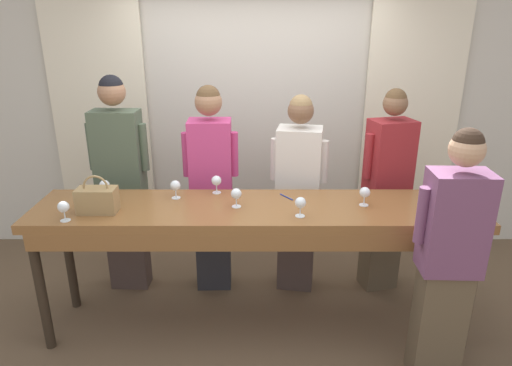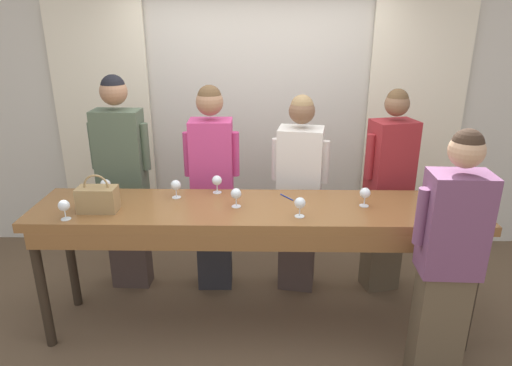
% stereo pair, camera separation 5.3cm
% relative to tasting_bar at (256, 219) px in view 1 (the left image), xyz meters
% --- Properties ---
extents(ground_plane, '(18.00, 18.00, 0.00)m').
position_rel_tasting_bar_xyz_m(ground_plane, '(0.00, 0.02, -0.92)').
color(ground_plane, brown).
extents(wall_back, '(12.00, 0.06, 2.80)m').
position_rel_tasting_bar_xyz_m(wall_back, '(0.00, 1.50, 0.48)').
color(wall_back, beige).
rests_on(wall_back, ground_plane).
extents(curtain_panel_left, '(0.92, 0.03, 2.69)m').
position_rel_tasting_bar_xyz_m(curtain_panel_left, '(-1.52, 1.44, 0.43)').
color(curtain_panel_left, '#EFE5C6').
rests_on(curtain_panel_left, ground_plane).
extents(curtain_panel_right, '(0.92, 0.03, 2.69)m').
position_rel_tasting_bar_xyz_m(curtain_panel_right, '(1.52, 1.44, 0.43)').
color(curtain_panel_right, '#EFE5C6').
rests_on(curtain_panel_right, ground_plane).
extents(tasting_bar, '(3.16, 0.65, 1.01)m').
position_rel_tasting_bar_xyz_m(tasting_bar, '(0.00, 0.00, 0.00)').
color(tasting_bar, brown).
rests_on(tasting_bar, ground_plane).
extents(wine_bottle, '(0.07, 0.07, 0.30)m').
position_rel_tasting_bar_xyz_m(wine_bottle, '(1.21, -0.13, 0.21)').
color(wine_bottle, black).
rests_on(wine_bottle, tasting_bar).
extents(handbag, '(0.27, 0.14, 0.27)m').
position_rel_tasting_bar_xyz_m(handbag, '(-1.08, -0.08, 0.19)').
color(handbag, '#997A4C').
rests_on(handbag, tasting_bar).
extents(wine_glass_front_left, '(0.08, 0.08, 0.14)m').
position_rel_tasting_bar_xyz_m(wine_glass_front_left, '(0.30, -0.15, 0.19)').
color(wine_glass_front_left, white).
rests_on(wine_glass_front_left, tasting_bar).
extents(wine_glass_front_mid, '(0.08, 0.08, 0.14)m').
position_rel_tasting_bar_xyz_m(wine_glass_front_mid, '(-0.59, 0.17, 0.19)').
color(wine_glass_front_mid, white).
rests_on(wine_glass_front_mid, tasting_bar).
extents(wine_glass_front_right, '(0.08, 0.08, 0.14)m').
position_rel_tasting_bar_xyz_m(wine_glass_front_right, '(1.35, -0.25, 0.19)').
color(wine_glass_front_right, white).
rests_on(wine_glass_front_right, tasting_bar).
extents(wine_glass_center_left, '(0.08, 0.08, 0.14)m').
position_rel_tasting_bar_xyz_m(wine_glass_center_left, '(1.43, 0.14, 0.19)').
color(wine_glass_center_left, white).
rests_on(wine_glass_center_left, tasting_bar).
extents(wine_glass_center_mid, '(0.08, 0.08, 0.14)m').
position_rel_tasting_bar_xyz_m(wine_glass_center_mid, '(-1.26, -0.23, 0.19)').
color(wine_glass_center_mid, white).
rests_on(wine_glass_center_mid, tasting_bar).
extents(wine_glass_center_right, '(0.08, 0.08, 0.14)m').
position_rel_tasting_bar_xyz_m(wine_glass_center_right, '(1.37, -0.10, 0.19)').
color(wine_glass_center_right, white).
rests_on(wine_glass_center_right, tasting_bar).
extents(wine_glass_back_left, '(0.08, 0.08, 0.14)m').
position_rel_tasting_bar_xyz_m(wine_glass_back_left, '(-0.14, 0.01, 0.19)').
color(wine_glass_back_left, white).
rests_on(wine_glass_back_left, tasting_bar).
extents(wine_glass_back_mid, '(0.08, 0.08, 0.14)m').
position_rel_tasting_bar_xyz_m(wine_glass_back_mid, '(-0.30, 0.28, 0.19)').
color(wine_glass_back_mid, white).
rests_on(wine_glass_back_mid, tasting_bar).
extents(wine_glass_back_right, '(0.08, 0.08, 0.14)m').
position_rel_tasting_bar_xyz_m(wine_glass_back_right, '(-1.12, 0.18, 0.19)').
color(wine_glass_back_right, white).
rests_on(wine_glass_back_right, tasting_bar).
extents(wine_glass_near_host, '(0.08, 0.08, 0.14)m').
position_rel_tasting_bar_xyz_m(wine_glass_near_host, '(0.77, 0.03, 0.19)').
color(wine_glass_near_host, white).
rests_on(wine_glass_near_host, tasting_bar).
extents(pen, '(0.09, 0.13, 0.01)m').
position_rel_tasting_bar_xyz_m(pen, '(0.23, 0.18, 0.10)').
color(pen, '#193399').
rests_on(pen, tasting_bar).
extents(guest_olive_jacket, '(0.50, 0.23, 1.86)m').
position_rel_tasting_bar_xyz_m(guest_olive_jacket, '(-1.12, 0.60, 0.06)').
color(guest_olive_jacket, '#473833').
rests_on(guest_olive_jacket, ground_plane).
extents(guest_pink_top, '(0.46, 0.26, 1.78)m').
position_rel_tasting_bar_xyz_m(guest_pink_top, '(-0.37, 0.60, 0.02)').
color(guest_pink_top, '#28282D').
rests_on(guest_pink_top, ground_plane).
extents(guest_cream_sweater, '(0.47, 0.33, 1.71)m').
position_rel_tasting_bar_xyz_m(guest_cream_sweater, '(0.35, 0.60, -0.04)').
color(guest_cream_sweater, '#473833').
rests_on(guest_cream_sweater, ground_plane).
extents(guest_striped_shirt, '(0.46, 0.32, 1.76)m').
position_rel_tasting_bar_xyz_m(guest_striped_shirt, '(1.09, 0.60, -0.01)').
color(guest_striped_shirt, brown).
rests_on(guest_striped_shirt, ground_plane).
extents(host_pouring, '(0.47, 0.25, 1.71)m').
position_rel_tasting_bar_xyz_m(host_pouring, '(1.18, -0.50, -0.03)').
color(host_pouring, brown).
rests_on(host_pouring, ground_plane).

